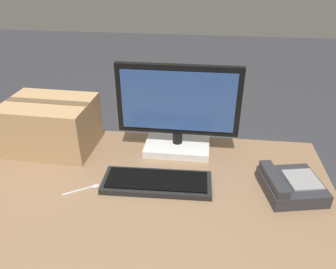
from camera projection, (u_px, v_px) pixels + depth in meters
The scene contains 6 objects.
office_desk at pixel (108, 256), 1.45m from camera, with size 1.80×0.90×0.76m.
monitor at pixel (178, 113), 1.42m from camera, with size 0.53×0.20×0.40m.
keyboard at pixel (157, 182), 1.27m from camera, with size 0.43×0.17×0.03m.
desk_phone at pixel (290, 185), 1.23m from camera, with size 0.25×0.25×0.08m.
spoon at pixel (87, 188), 1.26m from camera, with size 0.13×0.09×0.00m.
cardboard_box at pixel (51, 125), 1.47m from camera, with size 0.38×0.29×0.23m.
Camera 1 is at (0.38, -0.95, 1.56)m, focal length 35.00 mm.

